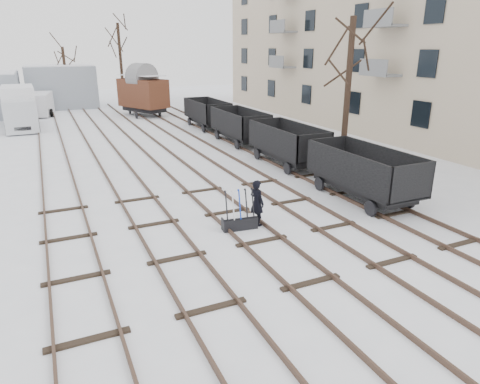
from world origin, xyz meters
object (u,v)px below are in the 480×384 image
object	(u,v)px
lorry	(20,107)
panel_van	(39,104)
worker	(257,203)
ground_frame	(240,222)
box_van_wagon	(143,92)
freight_wagon_a	(362,180)

from	to	relation	value
lorry	panel_van	size ratio (longest dim) A/B	1.44
worker	lorry	bearing A→B (deg)	-1.74
ground_frame	box_van_wagon	world-z (taller)	box_van_wagon
worker	lorry	xyz separation A→B (m)	(-8.39, 26.04, 0.83)
ground_frame	worker	bearing A→B (deg)	14.09
ground_frame	lorry	size ratio (longest dim) A/B	0.20
ground_frame	lorry	bearing A→B (deg)	112.80
freight_wagon_a	box_van_wagon	world-z (taller)	box_van_wagon
ground_frame	panel_van	distance (m)	33.68
ground_frame	box_van_wagon	bearing A→B (deg)	90.57
freight_wagon_a	worker	bearing A→B (deg)	-173.08
box_van_wagon	lorry	bearing A→B (deg)	168.81
box_van_wagon	ground_frame	bearing A→B (deg)	-120.76
box_van_wagon	worker	bearing A→B (deg)	-119.29
freight_wagon_a	lorry	distance (m)	28.93
lorry	ground_frame	bearing A→B (deg)	-75.42
ground_frame	box_van_wagon	xyz separation A→B (m)	(2.98, 28.72, 1.94)
worker	panel_van	size ratio (longest dim) A/B	0.34
panel_van	freight_wagon_a	bearing A→B (deg)	-59.76
worker	box_van_wagon	xyz separation A→B (m)	(2.23, 28.62, 1.35)
box_van_wagon	panel_van	distance (m)	10.26
ground_frame	worker	world-z (taller)	worker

